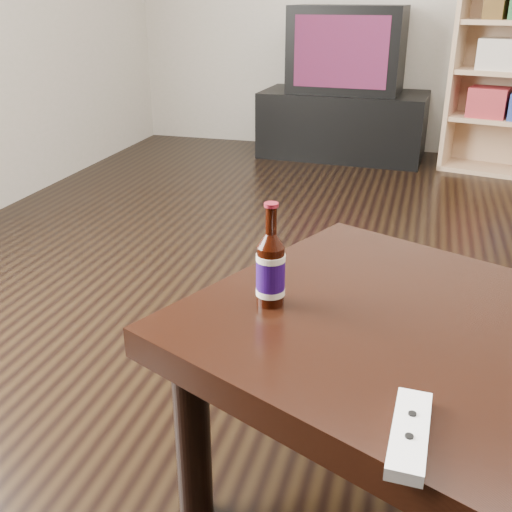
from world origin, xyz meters
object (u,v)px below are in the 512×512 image
(bookshelf, at_px, (510,68))
(remote, at_px, (410,433))
(tv_stand, at_px, (343,124))
(beer_bottle, at_px, (271,270))
(tv, at_px, (347,49))

(bookshelf, bearing_deg, remote, -83.63)
(tv_stand, bearing_deg, bookshelf, -4.41)
(tv_stand, xyz_separation_m, bookshelf, (1.01, -0.13, 0.42))
(tv_stand, xyz_separation_m, beer_bottle, (0.29, -3.17, 0.33))
(tv, bearing_deg, beer_bottle, -81.73)
(remote, bearing_deg, tv, 101.82)
(tv_stand, distance_m, remote, 3.57)
(bookshelf, relative_size, remote, 6.77)
(tv, relative_size, beer_bottle, 3.54)
(remote, bearing_deg, bookshelf, 85.12)
(tv, bearing_deg, tv_stand, 90.00)
(beer_bottle, bearing_deg, bookshelf, 76.63)
(remote, bearing_deg, tv_stand, 101.82)
(tv, bearing_deg, bookshelf, -4.34)
(tv, distance_m, remote, 3.56)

